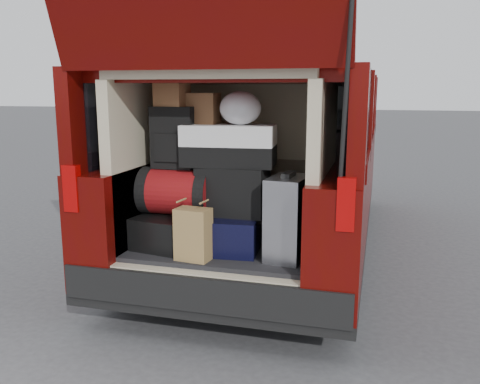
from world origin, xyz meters
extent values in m
plane|color=#3B3B3E|center=(0.00, 0.00, 0.00)|extent=(80.00, 80.00, 0.00)
cylinder|color=black|center=(-0.82, 0.40, 0.32)|extent=(0.24, 0.64, 0.64)
cylinder|color=black|center=(0.82, 0.40, 0.32)|extent=(0.24, 0.64, 0.64)
cylinder|color=black|center=(-0.82, 3.70, 0.32)|extent=(0.24, 0.64, 0.64)
cylinder|color=black|center=(0.82, 3.70, 0.32)|extent=(0.24, 0.64, 0.64)
cube|color=black|center=(0.00, 2.08, 0.26)|extent=(1.90, 4.85, 0.08)
cube|color=#500903|center=(-0.79, 2.08, 0.70)|extent=(0.33, 4.85, 0.80)
cube|color=#500903|center=(0.79, 2.08, 0.70)|extent=(0.33, 4.85, 0.80)
cube|color=#500903|center=(0.00, 2.08, 1.73)|extent=(1.82, 4.46, 0.10)
cube|color=black|center=(-0.88, 1.97, 1.44)|extent=(0.12, 4.25, 0.68)
cube|color=black|center=(0.88, 1.97, 1.44)|extent=(0.12, 4.25, 0.68)
cube|color=black|center=(0.00, -0.29, 0.40)|extent=(1.86, 0.16, 0.22)
cube|color=#990505|center=(-0.86, -0.33, 1.02)|extent=(0.10, 0.06, 0.30)
cube|color=#990505|center=(0.86, -0.33, 1.02)|extent=(0.10, 0.06, 0.30)
cube|color=black|center=(0.00, 0.28, 0.52)|extent=(1.24, 1.05, 0.06)
cube|color=#C2B795|center=(-0.66, 0.28, 1.12)|extent=(0.08, 1.05, 1.15)
cube|color=#C2B795|center=(0.66, 0.28, 1.12)|extent=(0.08, 1.05, 1.15)
cube|color=#C2B795|center=(0.00, 0.83, 1.12)|extent=(1.34, 0.06, 1.15)
cube|color=#C2B795|center=(0.00, 0.28, 1.73)|extent=(1.34, 1.05, 0.06)
cylinder|color=black|center=(0.84, -0.40, 1.65)|extent=(0.02, 0.90, 0.76)
cube|color=black|center=(0.00, 0.28, 0.28)|extent=(1.24, 1.05, 0.55)
cube|color=black|center=(-0.36, 0.14, 0.66)|extent=(0.50, 0.62, 0.22)
cube|color=black|center=(0.03, 0.17, 0.67)|extent=(0.49, 0.58, 0.24)
cube|color=silver|center=(0.47, 0.05, 0.82)|extent=(0.26, 0.38, 0.54)
cube|color=#9F7B48|center=(-0.11, -0.15, 0.72)|extent=(0.24, 0.17, 0.34)
cube|color=maroon|center=(-0.34, 0.14, 0.94)|extent=(0.50, 0.33, 0.32)
cube|color=black|center=(0.06, 0.18, 0.96)|extent=(0.47, 0.28, 0.34)
cube|color=black|center=(-0.36, 0.18, 1.31)|extent=(0.30, 0.18, 0.43)
cube|color=white|center=(0.03, 0.22, 1.26)|extent=(0.65, 0.38, 0.28)
cube|color=brown|center=(-0.37, 0.19, 1.62)|extent=(0.23, 0.19, 0.19)
cube|color=brown|center=(-0.18, 0.26, 1.51)|extent=(0.21, 0.18, 0.21)
ellipsoid|color=white|center=(0.11, 0.20, 1.52)|extent=(0.32, 0.31, 0.22)
camera|label=1|loc=(1.02, -3.11, 1.64)|focal=38.00mm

